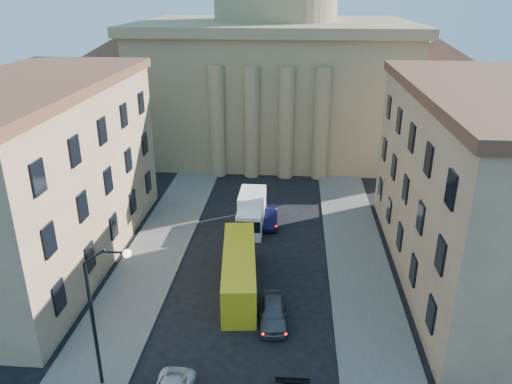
% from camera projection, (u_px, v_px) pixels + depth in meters
% --- Properties ---
extents(sidewalk_left, '(5.00, 60.00, 0.15)m').
position_uv_depth(sidewalk_left, '(138.00, 286.00, 37.72)').
color(sidewalk_left, '#585550').
rests_on(sidewalk_left, ground).
extents(sidewalk_right, '(5.00, 60.00, 0.15)m').
position_uv_depth(sidewalk_right, '(365.00, 296.00, 36.46)').
color(sidewalk_right, '#585550').
rests_on(sidewalk_right, ground).
extents(church, '(68.02, 28.76, 36.60)m').
position_uv_depth(church, '(274.00, 61.00, 67.18)').
color(church, '#8D7B56').
rests_on(church, ground).
extents(building_left, '(11.60, 26.60, 14.70)m').
position_uv_depth(building_left, '(39.00, 173.00, 39.25)').
color(building_left, tan).
rests_on(building_left, ground).
extents(building_right, '(11.60, 26.60, 14.70)m').
position_uv_depth(building_right, '(483.00, 186.00, 36.74)').
color(building_right, tan).
rests_on(building_right, ground).
extents(street_lamp, '(2.62, 0.44, 8.83)m').
position_uv_depth(street_lamp, '(101.00, 307.00, 26.41)').
color(street_lamp, black).
rests_on(street_lamp, ground).
extents(car_right_far, '(2.18, 4.67, 1.55)m').
position_uv_depth(car_right_far, '(273.00, 312.00, 33.50)').
color(car_right_far, '#4D4C51').
rests_on(car_right_far, ground).
extents(car_right_distant, '(1.79, 4.62, 1.50)m').
position_uv_depth(car_right_distant, '(269.00, 217.00, 47.49)').
color(car_right_distant, black).
rests_on(car_right_distant, ground).
extents(city_bus, '(3.41, 10.54, 2.92)m').
position_uv_depth(city_bus, '(239.00, 269.00, 37.08)').
color(city_bus, gold).
rests_on(city_bus, ground).
extents(box_truck, '(2.39, 5.92, 3.24)m').
position_uv_depth(box_truck, '(251.00, 213.00, 46.53)').
color(box_truck, white).
rests_on(box_truck, ground).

